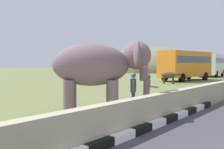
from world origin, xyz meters
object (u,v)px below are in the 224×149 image
(person_handler, at_px, (133,89))
(bus_white, at_px, (212,64))
(elephant, at_px, (100,66))
(cow_mid, at_px, (147,77))
(bus_orange, at_px, (186,63))
(cow_near, at_px, (169,75))

(person_handler, xyz_separation_m, bus_white, (31.03, 6.51, 1.15))
(elephant, height_order, cow_mid, elephant)
(elephant, height_order, bus_white, bus_white)
(bus_orange, bearing_deg, elephant, -165.81)
(bus_white, bearing_deg, person_handler, -168.16)
(person_handler, height_order, bus_white, bus_white)
(person_handler, height_order, cow_mid, person_handler)
(elephant, height_order, bus_orange, bus_orange)
(bus_white, height_order, cow_near, bus_white)
(elephant, relative_size, cow_mid, 2.25)
(bus_orange, xyz_separation_m, bus_white, (11.44, 0.55, -0.00))
(cow_near, height_order, cow_mid, same)
(cow_mid, bearing_deg, bus_orange, 3.57)
(bus_orange, distance_m, bus_white, 11.46)
(person_handler, distance_m, bus_orange, 20.51)
(cow_near, relative_size, cow_mid, 1.13)
(person_handler, relative_size, cow_near, 0.86)
(bus_white, distance_m, cow_near, 17.25)
(bus_white, height_order, cow_mid, bus_white)
(elephant, xyz_separation_m, bus_white, (32.46, 5.86, 0.14))
(person_handler, height_order, cow_near, person_handler)
(elephant, bearing_deg, bus_orange, 14.19)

